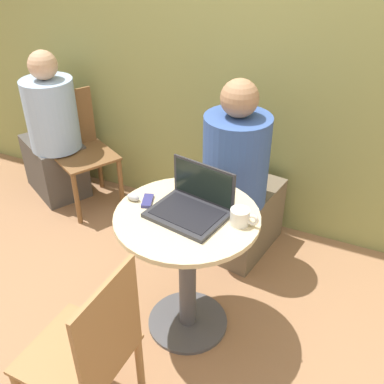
{
  "coord_description": "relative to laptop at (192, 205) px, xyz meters",
  "views": [
    {
      "loc": [
        0.75,
        -1.55,
        1.98
      ],
      "look_at": [
        0.0,
        0.05,
        0.84
      ],
      "focal_mm": 42.0,
      "sensor_mm": 36.0,
      "label": 1
    }
  ],
  "objects": [
    {
      "name": "ground_plane",
      "position": [
        -0.01,
        -0.03,
        -0.78
      ],
      "size": [
        12.0,
        12.0,
        0.0
      ],
      "primitive_type": "plane",
      "color": "#9E704C"
    },
    {
      "name": "back_wall",
      "position": [
        -0.01,
        1.09,
        0.52
      ],
      "size": [
        7.0,
        0.05,
        2.6
      ],
      "color": "#939956",
      "rests_on": "ground_plane"
    },
    {
      "name": "round_table",
      "position": [
        -0.01,
        -0.03,
        -0.28
      ],
      "size": [
        0.7,
        0.7,
        0.74
      ],
      "color": "#4C4C51",
      "rests_on": "ground_plane"
    },
    {
      "name": "laptop",
      "position": [
        0.0,
        0.0,
        0.0
      ],
      "size": [
        0.39,
        0.33,
        0.22
      ],
      "color": "#2D2D33",
      "rests_on": "round_table"
    },
    {
      "name": "cell_phone",
      "position": [
        -0.23,
        -0.01,
        -0.03
      ],
      "size": [
        0.08,
        0.12,
        0.02
      ],
      "color": "navy",
      "rests_on": "round_table"
    },
    {
      "name": "computer_mouse",
      "position": [
        -0.31,
        -0.03,
        -0.02
      ],
      "size": [
        0.07,
        0.04,
        0.04
      ],
      "color": "#B2B2B7",
      "rests_on": "round_table"
    },
    {
      "name": "coffee_cup",
      "position": [
        0.24,
        0.01,
        -0.0
      ],
      "size": [
        0.13,
        0.09,
        0.08
      ],
      "color": "white",
      "rests_on": "round_table"
    },
    {
      "name": "chair_empty",
      "position": [
        -0.12,
        -0.7,
        -0.33
      ],
      "size": [
        0.41,
        0.41,
        0.89
      ],
      "color": "#9E7042",
      "rests_on": "ground_plane"
    },
    {
      "name": "person_seated",
      "position": [
        0.01,
        0.67,
        -0.29
      ],
      "size": [
        0.45,
        0.62,
        1.21
      ],
      "color": "brown",
      "rests_on": "ground_plane"
    },
    {
      "name": "chair_background",
      "position": [
        -1.27,
        0.77,
        -0.34
      ],
      "size": [
        0.54,
        0.54,
        0.86
      ],
      "color": "brown",
      "rests_on": "ground_plane"
    },
    {
      "name": "person_background",
      "position": [
        -1.51,
        0.76,
        -0.31
      ],
      "size": [
        0.62,
        0.55,
        1.16
      ],
      "color": "#4C4742",
      "rests_on": "ground_plane"
    }
  ]
}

